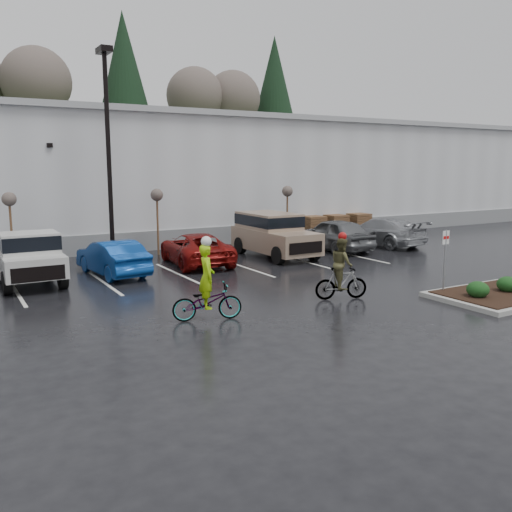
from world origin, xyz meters
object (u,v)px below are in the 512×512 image
cyclist_hivis (207,294)px  sapling_east (287,194)px  pickup_white (27,256)px  cyclist_olive (341,275)px  pallet_stack_b (335,226)px  car_blue (112,257)px  car_grey (334,234)px  pallet_stack_a (313,227)px  lamppost (108,133)px  pallet_stack_c (358,224)px  suv_tan (275,235)px  car_far_silver (381,232)px  sapling_west (9,203)px  car_red (196,249)px  fire_lane_sign (445,254)px  sapling_mid (157,199)px

cyclist_hivis → sapling_east: bearing=-26.3°
pickup_white → cyclist_olive: cyclist_olive is taller
pallet_stack_b → car_blue: (-15.01, -4.83, 0.03)m
pickup_white → car_grey: 14.69m
pallet_stack_a → cyclist_hivis: 17.87m
lamppost → pallet_stack_c: size_ratio=6.83×
pickup_white → suv_tan: 11.01m
car_far_silver → pallet_stack_b: bearing=-98.6°
sapling_west → cyclist_hivis: (3.73, -11.50, -1.99)m
car_grey → lamppost: bearing=-11.5°
pallet_stack_c → car_red: (-12.98, -4.30, 0.01)m
sapling_east → pallet_stack_b: bearing=13.4°
sapling_east → car_grey: 3.78m
fire_lane_sign → car_far_silver: (6.20, 9.66, -0.65)m
car_red → fire_lane_sign: bearing=123.6°
pallet_stack_b → pickup_white: size_ratio=0.26×
car_blue → car_red: (3.83, 0.53, -0.01)m
pallet_stack_a → pallet_stack_b: same height
pallet_stack_a → pallet_stack_b: bearing=0.0°
car_red → car_grey: car_grey is taller
sapling_mid → sapling_east: bearing=0.0°
pallet_stack_b → lamppost: bearing=-172.0°
pallet_stack_c → pickup_white: pickup_white is taller
suv_tan → cyclist_olive: cyclist_olive is taller
fire_lane_sign → car_grey: fire_lane_sign is taller
pallet_stack_c → car_far_silver: car_far_silver is taller
pallet_stack_b → cyclist_hivis: bearing=-139.2°
sapling_west → pickup_white: 3.94m
pickup_white → suv_tan: size_ratio=1.02×
car_grey → car_far_silver: 3.21m
sapling_west → pallet_stack_b: 18.34m
pallet_stack_b → car_grey: car_grey is taller
fire_lane_sign → suv_tan: bearing=94.2°
lamppost → pallet_stack_a: 13.61m
car_red → suv_tan: size_ratio=0.97×
sapling_east → cyclist_hivis: bearing=-131.8°
pallet_stack_b → car_far_silver: car_far_silver is taller
sapling_west → pallet_stack_a: size_ratio=2.37×
car_blue → car_grey: size_ratio=0.88×
car_blue → suv_tan: size_ratio=0.83×
car_grey → pallet_stack_c: bearing=-141.5°
pallet_stack_b → pallet_stack_c: bearing=0.0°
pallet_stack_a → car_red: size_ratio=0.27×
pallet_stack_a → car_red: (-9.48, -4.30, 0.01)m
sapling_east → cyclist_olive: size_ratio=1.46×
sapling_east → car_blue: bearing=-160.5°
car_grey → cyclist_hivis: size_ratio=2.02×
lamppost → car_red: size_ratio=1.86×
pallet_stack_c → car_blue: car_blue is taller
sapling_west → fire_lane_sign: bearing=-47.3°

